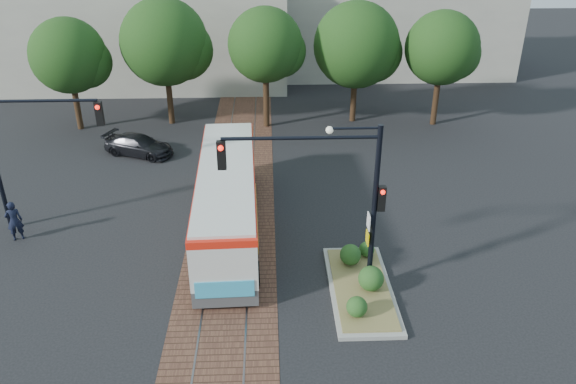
% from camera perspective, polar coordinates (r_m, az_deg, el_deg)
% --- Properties ---
extents(ground, '(120.00, 120.00, 0.00)m').
position_cam_1_polar(ground, '(21.17, -6.12, -8.59)').
color(ground, black).
rests_on(ground, ground).
extents(trackbed, '(3.60, 40.00, 0.02)m').
position_cam_1_polar(trackbed, '(24.53, -5.59, -3.13)').
color(trackbed, brown).
rests_on(trackbed, ground).
extents(tree_row, '(26.40, 5.60, 7.67)m').
position_cam_1_polar(tree_row, '(34.40, -2.82, 14.55)').
color(tree_row, '#382314').
rests_on(tree_row, ground).
extents(warehouses, '(40.00, 13.00, 8.00)m').
position_cam_1_polar(warehouses, '(46.74, -4.92, 16.53)').
color(warehouses, '#ADA899').
rests_on(warehouses, ground).
extents(city_bus, '(2.68, 10.90, 2.89)m').
position_cam_1_polar(city_bus, '(23.27, -6.17, -0.41)').
color(city_bus, '#424244').
rests_on(city_bus, ground).
extents(traffic_island, '(2.20, 5.20, 1.13)m').
position_cam_1_polar(traffic_island, '(20.45, 7.45, -8.99)').
color(traffic_island, gray).
rests_on(traffic_island, ground).
extents(signal_pole_main, '(5.49, 0.46, 6.00)m').
position_cam_1_polar(signal_pole_main, '(18.41, 5.16, 0.73)').
color(signal_pole_main, black).
rests_on(signal_pole_main, ground).
extents(signal_pole_left, '(4.99, 0.34, 6.00)m').
position_cam_1_polar(signal_pole_left, '(24.86, -25.69, 4.50)').
color(signal_pole_left, black).
rests_on(signal_pole_left, ground).
extents(officer, '(0.75, 0.63, 1.74)m').
position_cam_1_polar(officer, '(25.40, -26.05, -2.65)').
color(officer, black).
rests_on(officer, ground).
extents(parked_car, '(4.20, 2.93, 1.13)m').
position_cam_1_polar(parked_car, '(32.00, -14.93, 4.63)').
color(parked_car, black).
rests_on(parked_car, ground).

